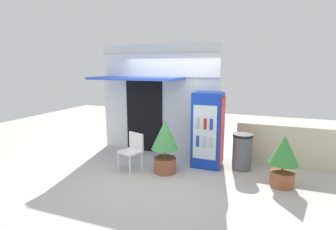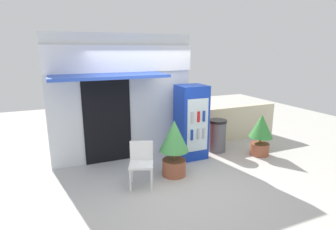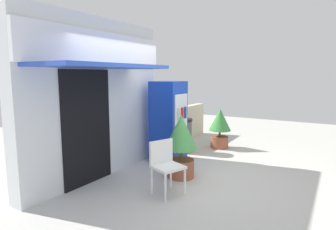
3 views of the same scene
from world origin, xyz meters
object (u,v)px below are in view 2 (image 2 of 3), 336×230
drink_cooler (192,122)px  potted_plant_near_shop (174,144)px  potted_plant_curbside (261,132)px  plastic_chair (141,160)px  trash_bin (217,136)px

drink_cooler → potted_plant_near_shop: size_ratio=1.49×
drink_cooler → potted_plant_curbside: (1.59, -0.56, -0.28)m
plastic_chair → drink_cooler: bearing=29.1°
drink_cooler → potted_plant_near_shop: bearing=-137.0°
potted_plant_near_shop → trash_bin: 1.76m
potted_plant_near_shop → trash_bin: size_ratio=1.42×
plastic_chair → potted_plant_curbside: bearing=5.2°
potted_plant_curbside → drink_cooler: bearing=160.7°
drink_cooler → potted_plant_near_shop: drink_cooler is taller
drink_cooler → plastic_chair: bearing=-150.9°
plastic_chair → trash_bin: plastic_chair is taller
drink_cooler → plastic_chair: size_ratio=2.08×
plastic_chair → potted_plant_near_shop: (0.73, 0.11, 0.18)m
plastic_chair → potted_plant_curbside: (3.10, 0.28, 0.09)m
trash_bin → potted_plant_near_shop: bearing=-153.0°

